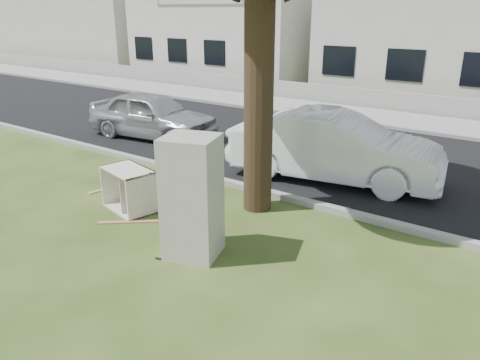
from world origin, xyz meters
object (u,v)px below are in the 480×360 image
Objects in this scene: car_center at (335,147)px; car_left at (152,115)px; fridge at (192,198)px; cabinet at (129,189)px.

car_center is 5.97m from car_left.
fridge is at bearing -136.89° from car_left.
car_center is 1.16× the size of car_left.
cabinet is at bearing -146.45° from car_left.
car_left is (-3.52, 4.07, 0.27)m from cabinet.
fridge reaches higher than car_left.
fridge reaches higher than car_center.
fridge is 7.35m from car_left.
cabinet is 0.26× the size of car_left.
cabinet is 4.52m from car_center.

